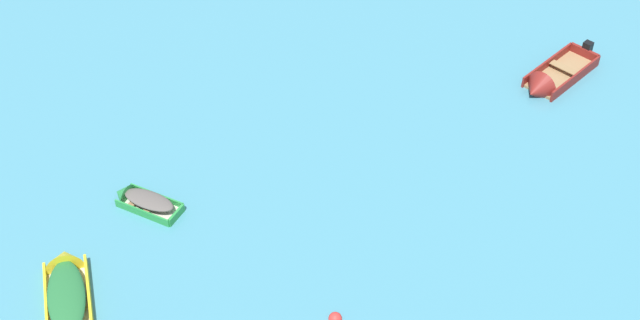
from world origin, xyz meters
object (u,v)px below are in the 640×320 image
at_px(rowboat_yellow_far_left, 66,284).
at_px(rowboat_green_back_row_right, 140,199).
at_px(rowboat_maroon_near_right, 548,82).
at_px(mooring_buoy_near_foreground, 335,319).

distance_m(rowboat_yellow_far_left, rowboat_green_back_row_right, 4.33).
bearing_deg(rowboat_maroon_near_right, rowboat_green_back_row_right, -161.23).
relative_size(rowboat_green_back_row_right, mooring_buoy_near_foreground, 6.25).
distance_m(rowboat_green_back_row_right, mooring_buoy_near_foreground, 8.67).
xyz_separation_m(rowboat_green_back_row_right, mooring_buoy_near_foreground, (6.53, -5.69, -0.24)).
relative_size(rowboat_yellow_far_left, rowboat_green_back_row_right, 1.56).
bearing_deg(mooring_buoy_near_foreground, rowboat_maroon_near_right, 48.14).
relative_size(rowboat_yellow_far_left, rowboat_maroon_near_right, 1.03).
xyz_separation_m(rowboat_maroon_near_right, rowboat_green_back_row_right, (-16.73, -5.69, 0.01)).
bearing_deg(rowboat_yellow_far_left, rowboat_green_back_row_right, 61.40).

